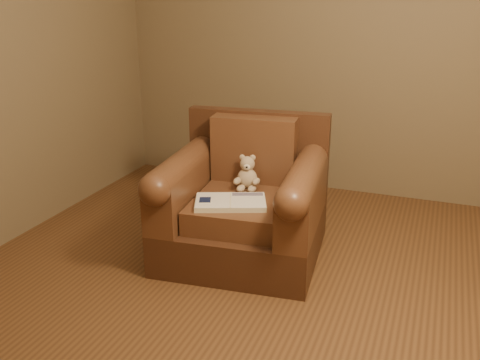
% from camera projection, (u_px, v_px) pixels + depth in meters
% --- Properties ---
extents(floor, '(4.00, 4.00, 0.00)m').
position_uv_depth(floor, '(274.00, 306.00, 3.01)').
color(floor, brown).
rests_on(floor, ground).
extents(armchair, '(1.08, 1.04, 0.89)m').
position_uv_depth(armchair, '(244.00, 204.00, 3.52)').
color(armchair, '#422516').
rests_on(armchair, floor).
extents(teddy_bear, '(0.17, 0.20, 0.23)m').
position_uv_depth(teddy_bear, '(247.00, 176.00, 3.54)').
color(teddy_bear, tan).
rests_on(teddy_bear, armchair).
extents(guidebook, '(0.50, 0.40, 0.04)m').
position_uv_depth(guidebook, '(230.00, 202.00, 3.29)').
color(guidebook, beige).
rests_on(guidebook, armchair).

